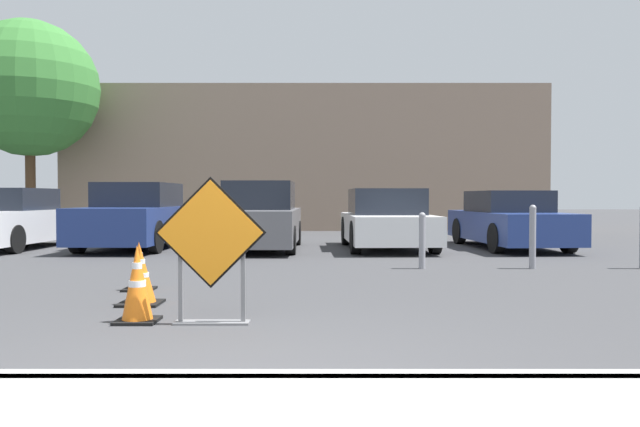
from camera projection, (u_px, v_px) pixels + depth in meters
ground_plane at (294, 252)px, 13.80m from camera, size 96.00×96.00×0.00m
curb_lip at (227, 385)px, 3.80m from camera, size 27.45×0.20×0.14m
road_closed_sign at (211, 245)px, 5.92m from camera, size 1.06×0.20×1.41m
traffic_cone_nearest at (137, 285)px, 6.05m from camera, size 0.40×0.40×0.75m
traffic_cone_second at (140, 276)px, 7.04m from camera, size 0.46×0.46×0.66m
traffic_cone_third at (139, 267)px, 8.12m from camera, size 0.38×0.38×0.64m
parked_car_nearest at (9, 221)px, 14.65m from camera, size 1.87×4.15×1.42m
parked_car_second at (138, 218)px, 14.89m from camera, size 1.96×4.72×1.55m
parked_car_third at (260, 219)px, 14.48m from camera, size 1.82×4.36×1.58m
parked_car_fourth at (386, 221)px, 14.60m from camera, size 2.02×4.22×1.41m
parked_car_fifth at (509, 221)px, 14.88m from camera, size 2.03×4.59×1.37m
bollard_nearest at (422, 239)px, 10.56m from camera, size 0.12×0.12×0.96m
bollard_second at (533, 235)px, 10.56m from camera, size 0.12×0.12×1.09m
building_facade_backdrop at (306, 161)px, 24.78m from camera, size 17.67×5.00×5.29m
street_tree_behind_lot at (29, 89)px, 20.41m from camera, size 4.45×4.45×7.00m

